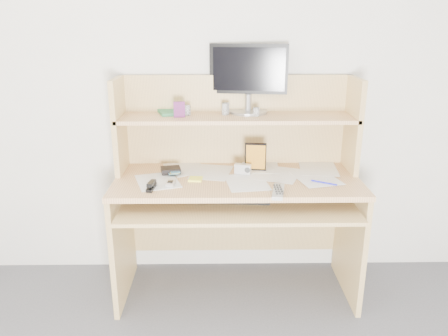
{
  "coord_description": "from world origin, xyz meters",
  "views": [
    {
      "loc": [
        -0.11,
        -0.88,
        1.6
      ],
      "look_at": [
        -0.08,
        1.43,
        0.83
      ],
      "focal_mm": 35.0,
      "sensor_mm": 36.0,
      "label": 1
    }
  ],
  "objects_px": {
    "monitor": "(249,76)",
    "game_case": "(256,157)",
    "keyboard": "(231,196)",
    "desk": "(237,182)",
    "tv_remote": "(278,192)"
  },
  "relations": [
    {
      "from": "desk",
      "to": "keyboard",
      "type": "relative_size",
      "value": 3.15
    },
    {
      "from": "desk",
      "to": "keyboard",
      "type": "xyz_separation_m",
      "value": [
        -0.04,
        -0.15,
        -0.03
      ]
    },
    {
      "from": "tv_remote",
      "to": "game_case",
      "type": "relative_size",
      "value": 1.11
    },
    {
      "from": "tv_remote",
      "to": "monitor",
      "type": "relative_size",
      "value": 0.43
    },
    {
      "from": "desk",
      "to": "keyboard",
      "type": "distance_m",
      "value": 0.16
    },
    {
      "from": "keyboard",
      "to": "tv_remote",
      "type": "height_order",
      "value": "tv_remote"
    },
    {
      "from": "desk",
      "to": "game_case",
      "type": "relative_size",
      "value": 7.88
    },
    {
      "from": "tv_remote",
      "to": "game_case",
      "type": "xyz_separation_m",
      "value": [
        -0.09,
        0.36,
        0.08
      ]
    },
    {
      "from": "desk",
      "to": "keyboard",
      "type": "bearing_deg",
      "value": -103.13
    },
    {
      "from": "tv_remote",
      "to": "desk",
      "type": "bearing_deg",
      "value": 131.27
    },
    {
      "from": "keyboard",
      "to": "desk",
      "type": "bearing_deg",
      "value": 82.14
    },
    {
      "from": "monitor",
      "to": "game_case",
      "type": "bearing_deg",
      "value": -68.6
    },
    {
      "from": "keyboard",
      "to": "tv_remote",
      "type": "xyz_separation_m",
      "value": [
        0.24,
        -0.19,
        0.1
      ]
    },
    {
      "from": "monitor",
      "to": "tv_remote",
      "type": "bearing_deg",
      "value": -68.31
    },
    {
      "from": "game_case",
      "to": "monitor",
      "type": "relative_size",
      "value": 0.38
    }
  ]
}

